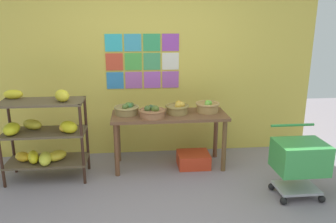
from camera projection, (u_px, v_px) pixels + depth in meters
name	position (u px, v px, depth m)	size (l,w,h in m)	color
back_wall_with_art	(150.00, 54.00, 4.67)	(4.74, 0.07, 2.90)	gold
banana_shelf_unit	(43.00, 134.00, 4.04)	(0.97, 0.50, 1.14)	#3A2217
display_table	(169.00, 121.00, 4.39)	(1.50, 0.58, 0.73)	brown
fruit_basket_centre	(152.00, 112.00, 4.21)	(0.34, 0.34, 0.16)	#97623D
fruit_basket_back_left	(127.00, 109.00, 4.33)	(0.32, 0.32, 0.16)	olive
fruit_basket_left	(208.00, 106.00, 4.43)	(0.32, 0.32, 0.17)	#AB8448
fruit_basket_back_right	(178.00, 108.00, 4.36)	(0.31, 0.31, 0.16)	olive
produce_crate_under_table	(193.00, 160.00, 4.52)	(0.42, 0.36, 0.19)	red
shopping_cart	(300.00, 159.00, 3.67)	(0.53, 0.47, 0.78)	black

